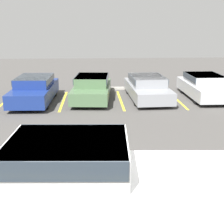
{
  "coord_description": "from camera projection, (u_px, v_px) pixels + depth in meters",
  "views": [
    {
      "loc": [
        0.18,
        -5.64,
        3.86
      ],
      "look_at": [
        0.77,
        4.33,
        1.0
      ],
      "focal_mm": 50.0,
      "sensor_mm": 36.0,
      "label": 1
    }
  ],
  "objects": [
    {
      "name": "ground_plane",
      "position": [
        87.0,
        216.0,
        6.47
      ],
      "size": [
        60.0,
        60.0,
        0.0
      ],
      "primitive_type": "plane",
      "color": "#4C4947"
    },
    {
      "name": "wheel_stop_curb",
      "position": [
        118.0,
        88.0,
        18.78
      ],
      "size": [
        1.75,
        0.2,
        0.14
      ],
      "primitive_type": "cube",
      "color": "#B7B2A8",
      "rests_on": "ground_plane"
    },
    {
      "name": "parked_sedan_d",
      "position": [
        204.0,
        86.0,
        16.52
      ],
      "size": [
        1.84,
        4.33,
        1.24
      ],
      "rotation": [
        0.0,
        0.0,
        -1.57
      ],
      "color": "#B7BABF",
      "rests_on": "ground_plane"
    },
    {
      "name": "stall_stripe_c",
      "position": [
        121.0,
        100.0,
        16.18
      ],
      "size": [
        0.12,
        4.24,
        0.01
      ],
      "primitive_type": "cube",
      "color": "yellow",
      "rests_on": "ground_plane"
    },
    {
      "name": "parked_sedan_c",
      "position": [
        147.0,
        87.0,
        16.31
      ],
      "size": [
        1.98,
        4.7,
        1.2
      ],
      "rotation": [
        0.0,
        0.0,
        -1.54
      ],
      "color": "gray",
      "rests_on": "ground_plane"
    },
    {
      "name": "parked_sedan_a",
      "position": [
        35.0,
        89.0,
        15.63
      ],
      "size": [
        1.92,
        4.59,
        1.29
      ],
      "rotation": [
        0.0,
        0.0,
        -1.6
      ],
      "color": "navy",
      "rests_on": "ground_plane"
    },
    {
      "name": "stall_stripe_b",
      "position": [
        63.0,
        101.0,
        16.01
      ],
      "size": [
        0.12,
        4.24,
        0.01
      ],
      "primitive_type": "cube",
      "color": "yellow",
      "rests_on": "ground_plane"
    },
    {
      "name": "stall_stripe_a",
      "position": [
        5.0,
        102.0,
        15.84
      ],
      "size": [
        0.12,
        4.24,
        0.01
      ],
      "primitive_type": "cube",
      "color": "yellow",
      "rests_on": "ground_plane"
    },
    {
      "name": "stall_stripe_d",
      "position": [
        177.0,
        99.0,
        16.35
      ],
      "size": [
        0.12,
        4.24,
        0.01
      ],
      "primitive_type": "cube",
      "color": "yellow",
      "rests_on": "ground_plane"
    },
    {
      "name": "parked_sedan_b",
      "position": [
        92.0,
        87.0,
        16.05
      ],
      "size": [
        2.16,
        4.42,
        1.26
      ],
      "rotation": [
        0.0,
        0.0,
        -1.66
      ],
      "color": "#4C6B47",
      "rests_on": "ground_plane"
    },
    {
      "name": "pickup_truck",
      "position": [
        86.0,
        186.0,
        5.82
      ],
      "size": [
        6.14,
        2.27,
        1.85
      ],
      "rotation": [
        0.0,
        0.0,
        -0.06
      ],
      "color": "white",
      "rests_on": "ground_plane"
    }
  ]
}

